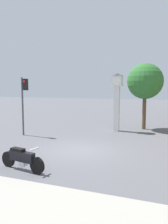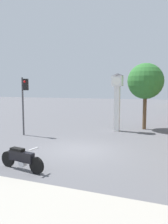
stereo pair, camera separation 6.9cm
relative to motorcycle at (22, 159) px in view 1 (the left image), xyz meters
The scene contains 5 objects.
ground_plane 3.73m from the motorcycle, 72.13° to the left, with size 120.00×120.00×0.00m, color #56565B.
motorcycle is the anchor object (origin of this frame).
clock_tower 10.13m from the motorcycle, 79.12° to the left, with size 0.94×0.94×4.52m.
traffic_light 7.35m from the motorcycle, 124.50° to the left, with size 0.50×0.35×4.11m.
street_tree 12.32m from the motorcycle, 71.19° to the left, with size 2.89×2.89×5.38m.
Camera 1 is at (4.27, -10.74, 3.33)m, focal length 35.00 mm.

